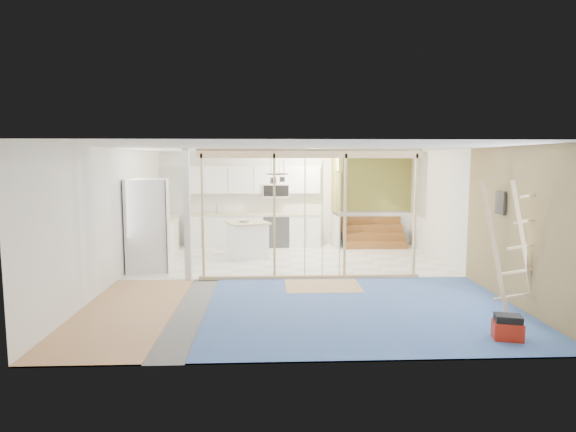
{
  "coord_description": "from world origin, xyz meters",
  "views": [
    {
      "loc": [
        -0.53,
        -9.39,
        2.36
      ],
      "look_at": [
        -0.11,
        0.6,
        1.21
      ],
      "focal_mm": 30.0,
      "sensor_mm": 36.0,
      "label": 1
    }
  ],
  "objects_px": {
    "ladder": "(513,247)",
    "fridge": "(148,225)",
    "island": "(247,240)",
    "toolbox": "(508,328)"
  },
  "relations": [
    {
      "from": "ladder",
      "to": "fridge",
      "type": "bearing_deg",
      "value": 163.92
    },
    {
      "from": "fridge",
      "to": "ladder",
      "type": "relative_size",
      "value": 0.96
    },
    {
      "from": "island",
      "to": "ladder",
      "type": "bearing_deg",
      "value": -69.01
    },
    {
      "from": "fridge",
      "to": "island",
      "type": "relative_size",
      "value": 1.67
    },
    {
      "from": "ladder",
      "to": "island",
      "type": "bearing_deg",
      "value": 144.25
    },
    {
      "from": "island",
      "to": "toolbox",
      "type": "distance_m",
      "value": 6.68
    },
    {
      "from": "fridge",
      "to": "island",
      "type": "distance_m",
      "value": 2.48
    },
    {
      "from": "toolbox",
      "to": "ladder",
      "type": "distance_m",
      "value": 1.49
    },
    {
      "from": "fridge",
      "to": "toolbox",
      "type": "xyz_separation_m",
      "value": [
        5.71,
        -4.29,
        -0.83
      ]
    },
    {
      "from": "toolbox",
      "to": "ladder",
      "type": "bearing_deg",
      "value": 76.62
    }
  ]
}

